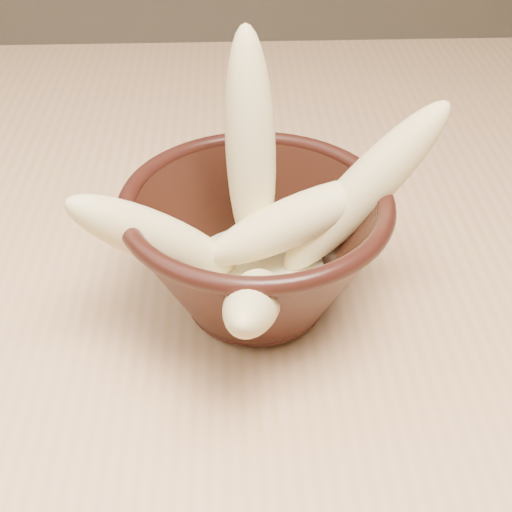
# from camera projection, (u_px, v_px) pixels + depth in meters

# --- Properties ---
(table) EXTENTS (1.20, 0.80, 0.75)m
(table) POSITION_uv_depth(u_px,v_px,m) (276.00, 276.00, 0.69)
(table) COLOR tan
(table) RESTS_ON ground
(bowl) EXTENTS (0.19, 0.19, 0.10)m
(bowl) POSITION_uv_depth(u_px,v_px,m) (256.00, 246.00, 0.50)
(bowl) COLOR black
(bowl) RESTS_ON table
(milk_puddle) EXTENTS (0.10, 0.10, 0.01)m
(milk_puddle) POSITION_uv_depth(u_px,v_px,m) (256.00, 274.00, 0.51)
(milk_puddle) COLOR #FAF3C9
(milk_puddle) RESTS_ON bowl
(banana_upright) EXTENTS (0.04, 0.07, 0.17)m
(banana_upright) POSITION_uv_depth(u_px,v_px,m) (251.00, 150.00, 0.48)
(banana_upright) COLOR #E0CD84
(banana_upright) RESTS_ON bowl
(banana_left) EXTENTS (0.13, 0.07, 0.11)m
(banana_left) POSITION_uv_depth(u_px,v_px,m) (156.00, 238.00, 0.47)
(banana_left) COLOR #E0CD84
(banana_left) RESTS_ON bowl
(banana_right) EXTENTS (0.14, 0.06, 0.14)m
(banana_right) POSITION_uv_depth(u_px,v_px,m) (363.00, 190.00, 0.48)
(banana_right) COLOR #E0CD84
(banana_right) RESTS_ON bowl
(banana_across) EXTENTS (0.14, 0.06, 0.08)m
(banana_across) POSITION_uv_depth(u_px,v_px,m) (292.00, 222.00, 0.49)
(banana_across) COLOR #E0CD84
(banana_across) RESTS_ON bowl
(banana_front) EXTENTS (0.05, 0.13, 0.09)m
(banana_front) POSITION_uv_depth(u_px,v_px,m) (254.00, 301.00, 0.44)
(banana_front) COLOR #E0CD84
(banana_front) RESTS_ON bowl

